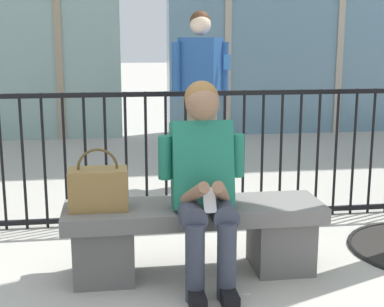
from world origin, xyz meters
name	(u,v)px	position (x,y,z in m)	size (l,w,h in m)	color
ground_plane	(194,272)	(0.00, 0.00, 0.00)	(60.00, 60.00, 0.00)	#B2ADA3
stone_bench	(194,232)	(0.00, 0.00, 0.27)	(1.60, 0.44, 0.45)	slate
seated_person_with_phone	(204,178)	(0.04, -0.13, 0.65)	(0.52, 0.66, 1.21)	#383D4C
handbag_on_bench	(98,188)	(-0.58, -0.01, 0.58)	(0.35, 0.19, 0.37)	olive
bystander_at_railing	(200,86)	(0.36, 2.08, 1.00)	(0.55, 0.40, 1.71)	#6B6051
plaza_railing	(176,157)	(0.00, 1.00, 0.53)	(7.35, 0.04, 1.05)	black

